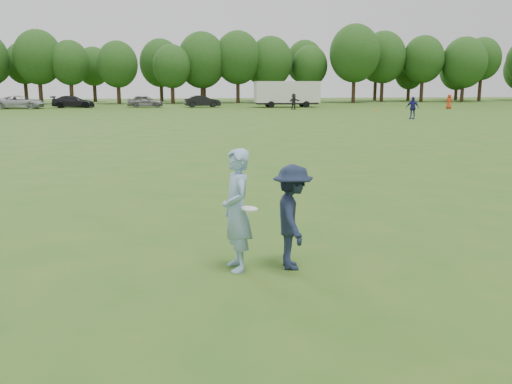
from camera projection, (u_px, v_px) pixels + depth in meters
ground at (246, 269)px, 9.00m from camera, size 200.00×200.00×0.00m
thrower at (237, 210)px, 8.81m from camera, size 0.59×0.80×2.01m
defender at (293, 217)px, 8.91m from camera, size 0.73×1.17×1.74m
player_far_b at (412, 108)px, 45.80m from camera, size 1.11×1.10×1.88m
player_far_c at (449, 102)px, 63.23m from camera, size 0.93×0.99×1.70m
player_far_d at (294, 101)px, 61.89m from camera, size 1.70×1.39×1.82m
car_c at (20, 102)px, 63.75m from camera, size 5.59×2.79×1.52m
car_d at (73, 102)px, 66.03m from camera, size 5.05×2.08×1.46m
car_e at (145, 101)px, 67.26m from camera, size 4.51×2.03×1.50m
car_f at (202, 101)px, 67.56m from camera, size 4.59×2.04×1.46m
field_cone at (375, 109)px, 59.81m from camera, size 0.28×0.28×0.30m
disc_in_play at (249, 209)px, 8.60m from camera, size 0.33×0.33×0.06m
cargo_trailer at (287, 93)px, 67.45m from camera, size 9.00×2.75×3.20m
treeline at (201, 61)px, 82.74m from camera, size 130.35×18.39×11.74m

